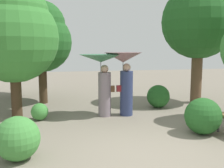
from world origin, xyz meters
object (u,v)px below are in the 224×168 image
object	(u,v)px
tree_mid_left	(13,31)
tree_near_right	(199,15)
tree_far_back	(41,37)
person_right	(124,70)
person_left	(102,71)
tree_near_left	(12,38)

from	to	relation	value
tree_mid_left	tree_near_right	bearing A→B (deg)	6.48
tree_far_back	tree_mid_left	bearing A→B (deg)	-110.54
person_right	tree_mid_left	xyz separation A→B (m)	(-3.38, 0.57, 1.22)
tree_near_right	person_left	bearing A→B (deg)	-162.44
tree_mid_left	tree_far_back	size ratio (longest dim) A/B	1.07
tree_mid_left	tree_far_back	bearing A→B (deg)	69.46
tree_mid_left	person_right	bearing A→B (deg)	-9.62
person_left	person_right	world-z (taller)	person_right
person_left	tree_near_right	size ratio (longest dim) A/B	0.38
person_right	tree_mid_left	world-z (taller)	tree_mid_left
person_left	tree_near_left	size ratio (longest dim) A/B	0.48
person_left	tree_near_right	distance (m)	4.67
tree_near_right	tree_mid_left	world-z (taller)	tree_near_right
tree_near_left	tree_near_right	xyz separation A→B (m)	(7.24, -2.87, 0.85)
tree_mid_left	tree_far_back	world-z (taller)	tree_mid_left
person_left	tree_near_left	xyz separation A→B (m)	(-3.21, 4.15, 1.13)
tree_near_left	tree_far_back	world-z (taller)	tree_near_left
person_left	tree_near_right	world-z (taller)	tree_near_right
tree_near_right	person_right	bearing A→B (deg)	-158.15
tree_near_left	person_right	bearing A→B (deg)	-47.05
tree_near_left	tree_far_back	distance (m)	2.08
tree_far_back	person_right	bearing A→B (deg)	-44.56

